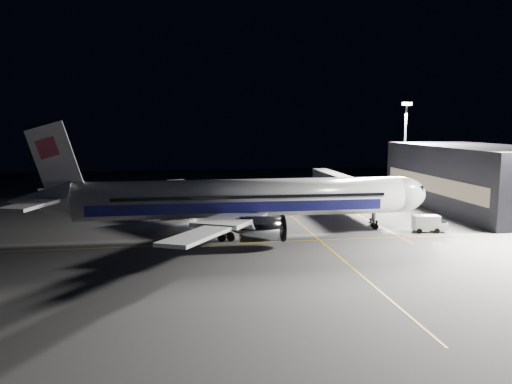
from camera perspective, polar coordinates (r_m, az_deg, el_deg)
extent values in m
plane|color=#4C4C4F|center=(74.42, -1.45, -4.73)|extent=(200.00, 200.00, 0.00)
cube|color=gold|center=(76.29, 6.04, -4.46)|extent=(0.25, 80.00, 0.01)
cube|color=gold|center=(68.63, -0.82, -5.83)|extent=(70.00, 0.25, 0.01)
cube|color=gold|center=(89.23, 11.89, -2.76)|extent=(0.25, 40.00, 0.01)
cylinder|color=silver|center=(73.43, -1.47, -0.70)|extent=(48.00, 5.60, 5.60)
ellipsoid|color=silver|center=(80.03, 15.84, -0.28)|extent=(8.96, 5.60, 5.60)
cube|color=black|center=(80.87, 17.35, 0.46)|extent=(2.20, 3.40, 0.90)
cone|color=silver|center=(75.37, -23.50, -0.91)|extent=(9.00, 5.49, 5.49)
cube|color=navy|center=(76.19, -2.47, -1.07)|extent=(42.24, 0.25, 1.50)
cube|color=navy|center=(70.74, -1.99, -1.77)|extent=(42.24, 0.25, 1.50)
cube|color=silver|center=(81.29, -3.92, -1.00)|extent=(11.36, 15.23, 1.53)
cube|color=silver|center=(65.60, -2.75, -3.18)|extent=(11.36, 15.23, 1.53)
cube|color=silver|center=(93.29, -7.63, 0.65)|extent=(8.57, 13.22, 1.31)
cube|color=silver|center=(52.89, -6.77, -5.00)|extent=(8.57, 13.22, 1.31)
cube|color=silver|center=(80.20, -22.23, -0.12)|extent=(6.20, 9.67, 0.45)
cube|color=silver|center=(70.24, -24.19, -1.31)|extent=(6.20, 9.67, 0.45)
cube|color=white|center=(74.19, -22.04, 3.63)|extent=(7.53, 0.40, 10.28)
cube|color=#C54361|center=(74.30, -22.70, 4.68)|extent=(3.22, 0.55, 3.22)
cylinder|color=#B7B7BF|center=(82.84, -1.42, -1.62)|extent=(5.60, 3.40, 3.40)
cylinder|color=#B7B7BF|center=(65.34, 0.58, -4.24)|extent=(5.60, 3.40, 3.40)
cylinder|color=#9999A0|center=(79.32, 13.42, -3.23)|extent=(0.26, 0.26, 2.50)
cylinder|color=black|center=(79.48, 13.41, -3.80)|extent=(0.90, 0.70, 0.90)
cylinder|color=#9999A0|center=(78.05, -4.04, -3.21)|extent=(0.26, 0.26, 2.50)
cylinder|color=#9999A0|center=(69.66, -3.47, -4.58)|extent=(0.26, 0.26, 2.50)
cylinder|color=black|center=(78.19, -4.04, -3.71)|extent=(1.10, 1.60, 1.10)
cylinder|color=black|center=(69.82, -3.46, -5.14)|extent=(1.10, 1.60, 1.10)
cube|color=black|center=(102.67, 23.84, 1.51)|extent=(18.00, 40.00, 12.00)
cube|color=brown|center=(98.22, 19.35, 0.89)|extent=(0.15, 36.00, 3.00)
cube|color=#B2B2B7|center=(97.89, 9.91, 0.97)|extent=(3.00, 33.90, 2.80)
cube|color=#B2B2B7|center=(83.15, 13.38, -0.37)|extent=(3.60, 3.20, 3.40)
cylinder|color=#9999A0|center=(83.64, 13.31, -2.44)|extent=(0.70, 0.70, 3.10)
cylinder|color=black|center=(83.05, 13.51, -3.37)|extent=(0.70, 0.30, 0.70)
cylinder|color=black|center=(84.68, 13.05, -3.13)|extent=(0.70, 0.30, 0.70)
cylinder|color=#59595E|center=(115.19, 16.62, 4.50)|extent=(0.44, 0.44, 20.00)
cube|color=#59595E|center=(115.07, 16.83, 9.62)|extent=(2.40, 0.50, 0.80)
cube|color=white|center=(114.76, 16.90, 9.62)|extent=(2.20, 0.15, 0.60)
cube|color=silver|center=(79.09, 18.86, -3.31)|extent=(3.98, 2.28, 2.10)
cube|color=silver|center=(80.07, 20.36, -3.67)|extent=(1.70, 1.95, 1.14)
cube|color=black|center=(79.98, 20.38, -3.33)|extent=(1.30, 1.73, 0.48)
cylinder|color=black|center=(80.71, 19.44, -3.91)|extent=(0.78, 0.31, 0.76)
cylinder|color=black|center=(78.90, 19.99, -4.20)|extent=(0.78, 0.31, 0.76)
cylinder|color=black|center=(79.73, 17.66, -3.97)|extent=(0.78, 0.31, 0.76)
cylinder|color=black|center=(77.91, 18.18, -4.27)|extent=(0.78, 0.31, 0.76)
cube|color=black|center=(87.26, -7.13, -2.33)|extent=(2.75, 1.79, 1.23)
cube|color=black|center=(87.12, -7.13, -1.82)|extent=(1.16, 1.16, 0.67)
sphere|color=#FFF2CC|center=(86.42, -7.50, -2.44)|extent=(0.29, 0.29, 0.29)
sphere|color=#FFF2CC|center=(86.40, -6.76, -2.43)|extent=(0.29, 0.29, 0.29)
cylinder|color=black|center=(88.27, -6.46, -2.53)|extent=(0.68, 0.27, 0.67)
cylinder|color=black|center=(86.41, -6.46, -2.76)|extent=(0.68, 0.27, 0.67)
cylinder|color=black|center=(88.31, -7.76, -2.55)|extent=(0.68, 0.27, 0.67)
cylinder|color=black|center=(86.44, -7.80, -2.78)|extent=(0.68, 0.27, 0.67)
cone|color=#FF3C0A|center=(82.74, -3.56, -3.26)|extent=(0.36, 0.36, 0.53)
cone|color=#FF3C0A|center=(85.44, -1.72, -2.84)|extent=(0.43, 0.43, 0.65)
cone|color=#FF3C0A|center=(87.93, -3.03, -2.57)|extent=(0.37, 0.37, 0.55)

